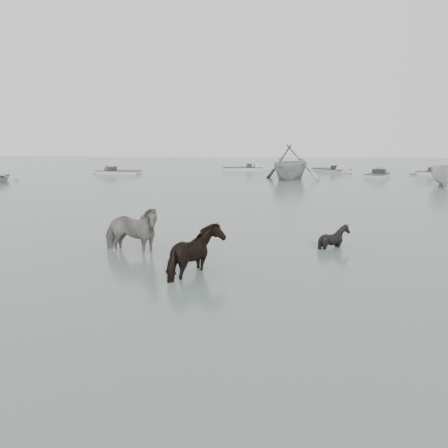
{
  "coord_description": "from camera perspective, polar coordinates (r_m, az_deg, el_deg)",
  "views": [
    {
      "loc": [
        0.18,
        -12.09,
        3.5
      ],
      "look_at": [
        -1.06,
        0.5,
        1.0
      ],
      "focal_mm": 35.0,
      "sensor_mm": 36.0,
      "label": 1
    }
  ],
  "objects": [
    {
      "name": "skiff_far",
      "position": [
        48.12,
        2.44,
        7.43
      ],
      "size": [
        6.08,
        2.42,
        0.75
      ],
      "primitive_type": null,
      "rotation": [
        0.0,
        0.0,
        0.14
      ],
      "color": "#AEB1AE",
      "rests_on": "ground"
    },
    {
      "name": "skiff_outer",
      "position": [
        44.34,
        -13.56,
        6.82
      ],
      "size": [
        5.79,
        1.99,
        0.75
      ],
      "primitive_type": null,
      "rotation": [
        0.0,
        0.0,
        3.07
      ],
      "color": "#A6A6A1",
      "rests_on": "ground"
    },
    {
      "name": "pony_dark",
      "position": [
        11.28,
        -3.5,
        -2.68
      ],
      "size": [
        1.37,
        1.6,
        1.6
      ],
      "primitive_type": "imported",
      "rotation": [
        0.0,
        0.0,
        1.57
      ],
      "color": "black",
      "rests_on": "ground"
    },
    {
      "name": "rowboat_trail",
      "position": [
        38.14,
        8.73,
        8.11
      ],
      "size": [
        7.22,
        7.57,
        3.11
      ],
      "primitive_type": "imported",
      "rotation": [
        0.0,
        0.0,
        2.67
      ],
      "color": "#A0A2A0",
      "rests_on": "ground"
    },
    {
      "name": "skiff_port",
      "position": [
        41.64,
        19.41,
        6.23
      ],
      "size": [
        3.5,
        5.0,
        0.75
      ],
      "primitive_type": null,
      "rotation": [
        0.0,
        0.0,
        1.13
      ],
      "color": "#A1A4A2",
      "rests_on": "ground"
    },
    {
      "name": "pony_black",
      "position": [
        14.58,
        14.23,
        -0.77
      ],
      "size": [
        1.15,
        1.06,
        1.14
      ],
      "primitive_type": "imported",
      "rotation": [
        0.0,
        0.0,
        1.43
      ],
      "color": "black",
      "rests_on": "ground"
    },
    {
      "name": "boat_small",
      "position": [
        36.09,
        26.85,
        5.79
      ],
      "size": [
        2.66,
        4.77,
        1.74
      ],
      "primitive_type": "imported",
      "rotation": [
        0.0,
        0.0,
        -0.23
      ],
      "color": "silver",
      "rests_on": "ground"
    },
    {
      "name": "pony_pinto",
      "position": [
        13.77,
        -12.15,
        0.0
      ],
      "size": [
        2.28,
        1.44,
        1.78
      ],
      "primitive_type": "imported",
      "rotation": [
        0.0,
        0.0,
        1.33
      ],
      "color": "black",
      "rests_on": "ground"
    },
    {
      "name": "ground",
      "position": [
        12.59,
        4.61,
        -5.0
      ],
      "size": [
        140.0,
        140.0,
        0.0
      ],
      "primitive_type": "plane",
      "color": "#54645D",
      "rests_on": "ground"
    },
    {
      "name": "skiff_mid",
      "position": [
        47.01,
        13.81,
        7.04
      ],
      "size": [
        4.81,
        5.32,
        0.75
      ],
      "primitive_type": null,
      "rotation": [
        0.0,
        0.0,
        -0.88
      ],
      "color": "#959795",
      "rests_on": "ground"
    },
    {
      "name": "skiff_star",
      "position": [
        46.72,
        26.14,
        6.2
      ],
      "size": [
        5.39,
        3.0,
        0.75
      ],
      "primitive_type": null,
      "rotation": [
        0.0,
        0.0,
        2.85
      ],
      "color": "#A8A9A4",
      "rests_on": "ground"
    }
  ]
}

